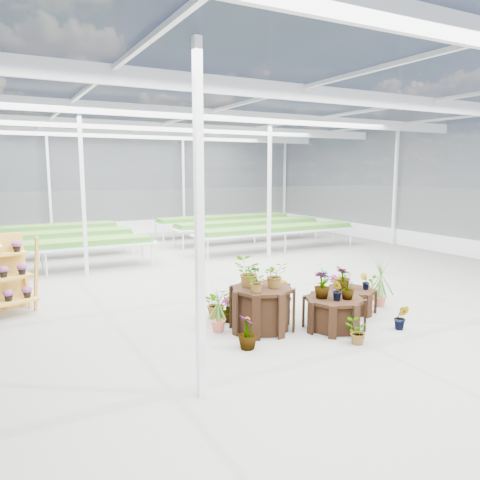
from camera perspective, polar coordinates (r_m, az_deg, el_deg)
name	(u,v)px	position (r m, az deg, el deg)	size (l,w,h in m)	color
ground_plane	(250,295)	(11.13, 1.23, -6.75)	(24.00, 24.00, 0.00)	gray
greenhouse_shell	(250,200)	(10.75, 1.27, 4.89)	(18.00, 24.00, 4.50)	white
steel_frame	(250,200)	(10.75, 1.27, 4.89)	(18.00, 24.00, 4.50)	silver
nursery_benches	(154,239)	(17.54, -10.43, 0.18)	(16.00, 7.00, 0.84)	silver
plinth_tall	(262,308)	(8.73, 2.70, -8.34)	(1.18, 1.18, 0.80)	black
plinth_mid	(334,313)	(8.97, 11.37, -8.75)	(1.13, 1.13, 0.59)	black
plinth_low	(350,300)	(10.12, 13.22, -7.16)	(1.05, 1.05, 0.47)	black
nursery_plants	(301,291)	(9.34, 7.45, -6.21)	(4.51, 2.95, 1.35)	#3F6D24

